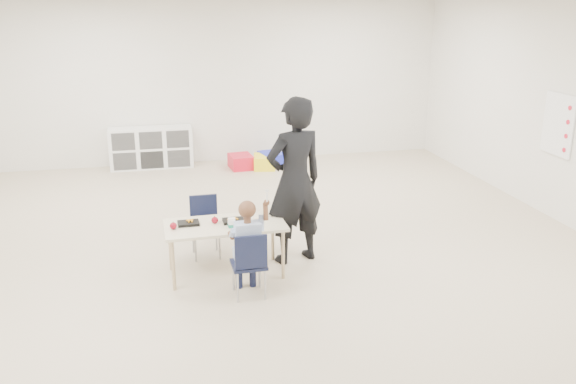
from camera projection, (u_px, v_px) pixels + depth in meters
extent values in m
plane|color=#C5B297|center=(266.00, 259.00, 6.87)|extent=(9.00, 9.00, 0.00)
cube|color=white|center=(217.00, 83.00, 10.63)|extent=(8.00, 0.02, 2.80)
cube|color=beige|center=(225.00, 225.00, 6.34)|extent=(1.26, 0.65, 0.03)
cube|color=black|center=(233.00, 221.00, 6.38)|extent=(0.22, 0.16, 0.03)
cube|color=black|center=(188.00, 223.00, 6.31)|extent=(0.22, 0.16, 0.03)
cube|color=white|center=(232.00, 223.00, 6.21)|extent=(0.07, 0.07, 0.10)
ellipsoid|color=tan|center=(257.00, 222.00, 6.29)|extent=(0.09, 0.09, 0.07)
sphere|color=maroon|center=(215.00, 220.00, 6.33)|extent=(0.07, 0.07, 0.07)
sphere|color=maroon|center=(173.00, 226.00, 6.18)|extent=(0.07, 0.07, 0.07)
cube|color=white|center=(151.00, 148.00, 10.49)|extent=(1.40, 0.40, 0.70)
cube|color=white|center=(558.00, 125.00, 7.88)|extent=(0.02, 0.60, 0.80)
imported|color=black|center=(295.00, 181.00, 6.58)|extent=(0.77, 0.61, 1.84)
cube|color=red|center=(241.00, 162.00, 10.51)|extent=(0.41, 0.51, 0.23)
cube|color=yellow|center=(264.00, 162.00, 10.50)|extent=(0.43, 0.52, 0.23)
cube|color=#1A26C8|center=(272.00, 159.00, 10.67)|extent=(0.46, 0.54, 0.23)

